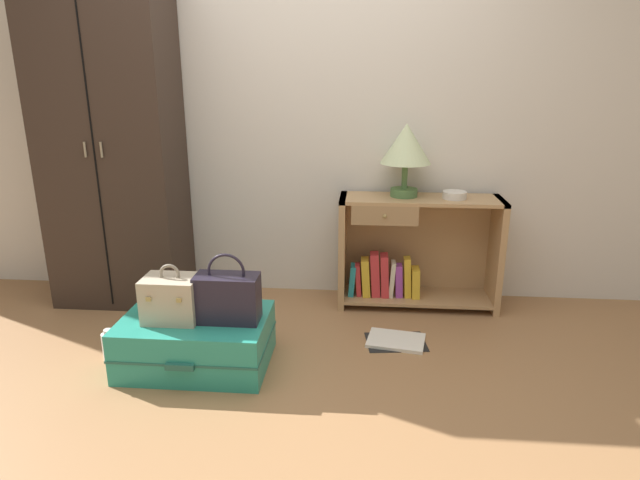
{
  "coord_description": "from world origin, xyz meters",
  "views": [
    {
      "loc": [
        0.42,
        -2.08,
        1.47
      ],
      "look_at": [
        0.17,
        0.87,
        0.55
      ],
      "focal_mm": 30.22,
      "sensor_mm": 36.0,
      "label": 1
    }
  ],
  "objects_px": {
    "wardrobe": "(111,145)",
    "train_case": "(172,298)",
    "bowl": "(454,195)",
    "handbag": "(228,297)",
    "open_book_on_floor": "(396,341)",
    "table_lamp": "(406,147)",
    "suitcase_large": "(197,341)",
    "bookshelf": "(411,253)",
    "bottle": "(110,346)"
  },
  "relations": [
    {
      "from": "train_case",
      "to": "open_book_on_floor",
      "type": "distance_m",
      "value": 1.27
    },
    {
      "from": "bottle",
      "to": "open_book_on_floor",
      "type": "distance_m",
      "value": 1.57
    },
    {
      "from": "handbag",
      "to": "open_book_on_floor",
      "type": "xyz_separation_m",
      "value": [
        0.87,
        0.35,
        -0.39
      ]
    },
    {
      "from": "wardrobe",
      "to": "open_book_on_floor",
      "type": "relative_size",
      "value": 5.72
    },
    {
      "from": "train_case",
      "to": "open_book_on_floor",
      "type": "relative_size",
      "value": 0.82
    },
    {
      "from": "bowl",
      "to": "handbag",
      "type": "distance_m",
      "value": 1.56
    },
    {
      "from": "suitcase_large",
      "to": "handbag",
      "type": "distance_m",
      "value": 0.32
    },
    {
      "from": "wardrobe",
      "to": "bookshelf",
      "type": "distance_m",
      "value": 2.03
    },
    {
      "from": "bookshelf",
      "to": "table_lamp",
      "type": "relative_size",
      "value": 2.25
    },
    {
      "from": "bottle",
      "to": "table_lamp",
      "type": "bearing_deg",
      "value": 29.79
    },
    {
      "from": "open_book_on_floor",
      "to": "handbag",
      "type": "bearing_deg",
      "value": -157.97
    },
    {
      "from": "bowl",
      "to": "wardrobe",
      "type": "bearing_deg",
      "value": -178.77
    },
    {
      "from": "table_lamp",
      "to": "train_case",
      "type": "xyz_separation_m",
      "value": [
        -1.2,
        -0.94,
        -0.65
      ]
    },
    {
      "from": "bowl",
      "to": "suitcase_large",
      "type": "bearing_deg",
      "value": -148.26
    },
    {
      "from": "suitcase_large",
      "to": "bookshelf",
      "type": "bearing_deg",
      "value": 37.58
    },
    {
      "from": "wardrobe",
      "to": "bowl",
      "type": "xyz_separation_m",
      "value": [
        2.15,
        0.05,
        -0.29
      ]
    },
    {
      "from": "bookshelf",
      "to": "table_lamp",
      "type": "height_order",
      "value": "table_lamp"
    },
    {
      "from": "bookshelf",
      "to": "table_lamp",
      "type": "distance_m",
      "value": 0.69
    },
    {
      "from": "wardrobe",
      "to": "table_lamp",
      "type": "distance_m",
      "value": 1.84
    },
    {
      "from": "wardrobe",
      "to": "train_case",
      "type": "height_order",
      "value": "wardrobe"
    },
    {
      "from": "bowl",
      "to": "handbag",
      "type": "bearing_deg",
      "value": -143.95
    },
    {
      "from": "wardrobe",
      "to": "handbag",
      "type": "xyz_separation_m",
      "value": [
        0.93,
        -0.85,
        -0.64
      ]
    },
    {
      "from": "bookshelf",
      "to": "suitcase_large",
      "type": "bearing_deg",
      "value": -142.42
    },
    {
      "from": "suitcase_large",
      "to": "train_case",
      "type": "relative_size",
      "value": 2.52
    },
    {
      "from": "bookshelf",
      "to": "open_book_on_floor",
      "type": "height_order",
      "value": "bookshelf"
    },
    {
      "from": "train_case",
      "to": "suitcase_large",
      "type": "bearing_deg",
      "value": 19.82
    },
    {
      "from": "suitcase_large",
      "to": "handbag",
      "type": "bearing_deg",
      "value": -6.47
    },
    {
      "from": "wardrobe",
      "to": "bowl",
      "type": "height_order",
      "value": "wardrobe"
    },
    {
      "from": "table_lamp",
      "to": "suitcase_large",
      "type": "distance_m",
      "value": 1.69
    },
    {
      "from": "open_book_on_floor",
      "to": "suitcase_large",
      "type": "bearing_deg",
      "value": -162.55
    },
    {
      "from": "bowl",
      "to": "open_book_on_floor",
      "type": "distance_m",
      "value": 0.98
    },
    {
      "from": "bookshelf",
      "to": "wardrobe",
      "type": "bearing_deg",
      "value": -177.91
    },
    {
      "from": "table_lamp",
      "to": "bottle",
      "type": "bearing_deg",
      "value": -150.21
    },
    {
      "from": "train_case",
      "to": "bottle",
      "type": "bearing_deg",
      "value": 173.8
    },
    {
      "from": "bookshelf",
      "to": "bowl",
      "type": "bearing_deg",
      "value": -5.49
    },
    {
      "from": "train_case",
      "to": "open_book_on_floor",
      "type": "bearing_deg",
      "value": 17.66
    },
    {
      "from": "bookshelf",
      "to": "bottle",
      "type": "height_order",
      "value": "bookshelf"
    },
    {
      "from": "handbag",
      "to": "open_book_on_floor",
      "type": "bearing_deg",
      "value": 22.03
    },
    {
      "from": "open_book_on_floor",
      "to": "bottle",
      "type": "bearing_deg",
      "value": -168.0
    },
    {
      "from": "wardrobe",
      "to": "handbag",
      "type": "distance_m",
      "value": 1.41
    },
    {
      "from": "handbag",
      "to": "bookshelf",
      "type": "bearing_deg",
      "value": 43.08
    },
    {
      "from": "train_case",
      "to": "open_book_on_floor",
      "type": "height_order",
      "value": "train_case"
    },
    {
      "from": "bowl",
      "to": "train_case",
      "type": "distance_m",
      "value": 1.8
    },
    {
      "from": "table_lamp",
      "to": "open_book_on_floor",
      "type": "bearing_deg",
      "value": -94.62
    },
    {
      "from": "table_lamp",
      "to": "bowl",
      "type": "bearing_deg",
      "value": -7.03
    },
    {
      "from": "bowl",
      "to": "train_case",
      "type": "height_order",
      "value": "bowl"
    },
    {
      "from": "table_lamp",
      "to": "open_book_on_floor",
      "type": "height_order",
      "value": "table_lamp"
    },
    {
      "from": "bookshelf",
      "to": "bottle",
      "type": "bearing_deg",
      "value": -151.55
    },
    {
      "from": "train_case",
      "to": "handbag",
      "type": "distance_m",
      "value": 0.28
    },
    {
      "from": "wardrobe",
      "to": "open_book_on_floor",
      "type": "bearing_deg",
      "value": -15.38
    }
  ]
}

